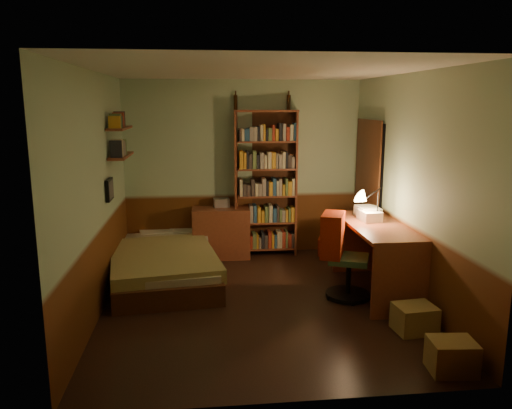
{
  "coord_description": "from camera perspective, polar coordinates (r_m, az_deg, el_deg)",
  "views": [
    {
      "loc": [
        -0.63,
        -5.41,
        2.26
      ],
      "look_at": [
        0.0,
        0.25,
        1.1
      ],
      "focal_mm": 35.0,
      "sensor_mm": 36.0,
      "label": 1
    }
  ],
  "objects": [
    {
      "name": "framed_picture",
      "position": [
        6.19,
        -16.41,
        1.65
      ],
      "size": [
        0.04,
        0.32,
        0.26
      ],
      "primitive_type": "cube",
      "color": "black",
      "rests_on": "wall_left"
    },
    {
      "name": "bookshelf",
      "position": [
        7.42,
        1.19,
        2.37
      ],
      "size": [
        0.96,
        0.41,
        2.16
      ],
      "primitive_type": "cube",
      "rotation": [
        0.0,
        0.0,
        -0.13
      ],
      "color": "brown",
      "rests_on": "ground"
    },
    {
      "name": "wall_shelf_upper",
      "position": [
        6.6,
        -15.32,
        8.42
      ],
      "size": [
        0.2,
        0.9,
        0.03
      ],
      "primitive_type": "cube",
      "color": "brown",
      "rests_on": "wall_left"
    },
    {
      "name": "cardboard_box_a",
      "position": [
        4.75,
        21.47,
        -15.83
      ],
      "size": [
        0.4,
        0.34,
        0.28
      ],
      "primitive_type": "cube",
      "rotation": [
        0.0,
        0.0,
        -0.09
      ],
      "color": "olive",
      "rests_on": "ground"
    },
    {
      "name": "paper_stack",
      "position": [
        6.51,
        12.91,
        -0.84
      ],
      "size": [
        0.21,
        0.27,
        0.11
      ],
      "primitive_type": "cube",
      "rotation": [
        0.0,
        0.0,
        -0.04
      ],
      "color": "silver",
      "rests_on": "desk"
    },
    {
      "name": "red_jacket",
      "position": [
        5.44,
        8.85,
        2.13
      ],
      "size": [
        0.3,
        0.46,
        0.51
      ],
      "primitive_type": "cube",
      "rotation": [
        0.0,
        0.0,
        -0.15
      ],
      "color": "#A62204",
      "rests_on": "office_chair"
    },
    {
      "name": "bottle_left",
      "position": [
        7.39,
        -2.35,
        11.57
      ],
      "size": [
        0.07,
        0.07,
        0.21
      ],
      "primitive_type": "cylinder",
      "rotation": [
        0.0,
        0.0,
        0.29
      ],
      "color": "black",
      "rests_on": "bookshelf"
    },
    {
      "name": "desk_lamp",
      "position": [
        6.22,
        13.77,
        0.84
      ],
      "size": [
        0.21,
        0.21,
        0.59
      ],
      "primitive_type": "cone",
      "rotation": [
        0.0,
        0.0,
        0.17
      ],
      "color": "black",
      "rests_on": "desk"
    },
    {
      "name": "cardboard_box_b",
      "position": [
        5.38,
        17.67,
        -12.3
      ],
      "size": [
        0.42,
        0.36,
        0.27
      ],
      "primitive_type": "cube",
      "rotation": [
        0.0,
        0.0,
        0.1
      ],
      "color": "olive",
      "rests_on": "ground"
    },
    {
      "name": "doorway",
      "position": [
        7.22,
        12.76,
        1.17
      ],
      "size": [
        0.06,
        0.9,
        2.0
      ],
      "primitive_type": "cube",
      "color": "black",
      "rests_on": "ground"
    },
    {
      "name": "dresser",
      "position": [
        7.42,
        -4.0,
        -3.25
      ],
      "size": [
        0.85,
        0.44,
        0.74
      ],
      "primitive_type": "cube",
      "rotation": [
        0.0,
        0.0,
        -0.02
      ],
      "color": "brown",
      "rests_on": "ground"
    },
    {
      "name": "wall_left",
      "position": [
        5.61,
        -17.88,
        1.1
      ],
      "size": [
        0.02,
        4.0,
        2.6
      ],
      "primitive_type": "cube",
      "color": "#98B38F",
      "rests_on": "ground"
    },
    {
      "name": "wall_front",
      "position": [
        3.59,
        3.98,
        -4.03
      ],
      "size": [
        3.5,
        0.02,
        2.6
      ],
      "primitive_type": "cube",
      "color": "#98B38F",
      "rests_on": "ground"
    },
    {
      "name": "bed",
      "position": [
        6.68,
        -10.37,
        -5.39
      ],
      "size": [
        1.45,
        2.39,
        0.68
      ],
      "primitive_type": "cube",
      "rotation": [
        0.0,
        0.0,
        0.11
      ],
      "color": "olive",
      "rests_on": "ground"
    },
    {
      "name": "floor",
      "position": [
        5.9,
        0.27,
        -11.11
      ],
      "size": [
        3.5,
        4.0,
        0.02
      ],
      "primitive_type": "cube",
      "color": "black",
      "rests_on": "ground"
    },
    {
      "name": "door_trim",
      "position": [
        7.21,
        12.49,
        1.17
      ],
      "size": [
        0.02,
        0.98,
        2.08
      ],
      "primitive_type": "cube",
      "color": "#3B1D0E",
      "rests_on": "ground"
    },
    {
      "name": "ceiling",
      "position": [
        5.46,
        0.3,
        15.19
      ],
      "size": [
        3.5,
        4.0,
        0.02
      ],
      "primitive_type": "cube",
      "color": "silver",
      "rests_on": "wall_back"
    },
    {
      "name": "wall_back",
      "position": [
        7.51,
        -1.48,
        4.16
      ],
      "size": [
        3.5,
        0.02,
        2.6
      ],
      "primitive_type": "cube",
      "color": "#98B38F",
      "rests_on": "ground"
    },
    {
      "name": "desk",
      "position": [
        6.21,
        13.49,
        -6.01
      ],
      "size": [
        0.66,
        1.58,
        0.85
      ],
      "primitive_type": "cube",
      "rotation": [
        0.0,
        0.0,
        -0.0
      ],
      "color": "brown",
      "rests_on": "ground"
    },
    {
      "name": "bottle_right",
      "position": [
        7.48,
        3.77,
        11.57
      ],
      "size": [
        0.06,
        0.06,
        0.21
      ],
      "primitive_type": "cylinder",
      "rotation": [
        0.0,
        0.0,
        0.07
      ],
      "color": "black",
      "rests_on": "bookshelf"
    },
    {
      "name": "mini_stereo",
      "position": [
        7.45,
        -3.97,
        0.22
      ],
      "size": [
        0.24,
        0.2,
        0.12
      ],
      "primitive_type": "cube",
      "rotation": [
        0.0,
        0.0,
        0.09
      ],
      "color": "#B2B2B7",
      "rests_on": "dresser"
    },
    {
      "name": "wall_shelf_lower",
      "position": [
        6.62,
        -15.16,
        5.39
      ],
      "size": [
        0.2,
        0.9,
        0.03
      ],
      "primitive_type": "cube",
      "color": "brown",
      "rests_on": "wall_left"
    },
    {
      "name": "office_chair",
      "position": [
        5.93,
        10.62,
        -5.28
      ],
      "size": [
        0.71,
        0.67,
        1.13
      ],
      "primitive_type": "cube",
      "rotation": [
        0.0,
        0.0,
        -0.38
      ],
      "color": "#325634",
      "rests_on": "ground"
    },
    {
      "name": "wall_right",
      "position": [
        5.99,
        17.26,
        1.77
      ],
      "size": [
        0.02,
        4.0,
        2.6
      ],
      "primitive_type": "cube",
      "color": "#98B38F",
      "rests_on": "ground"
    }
  ]
}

